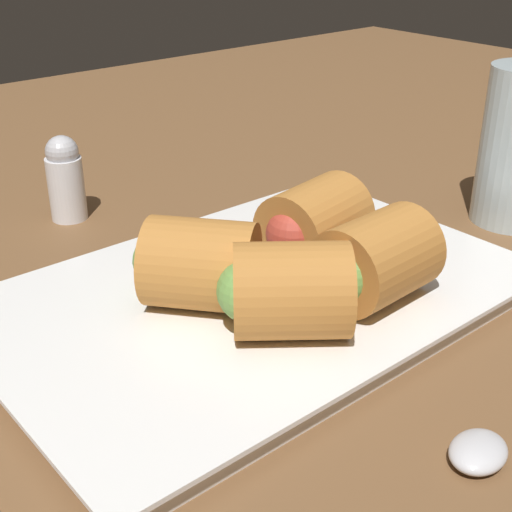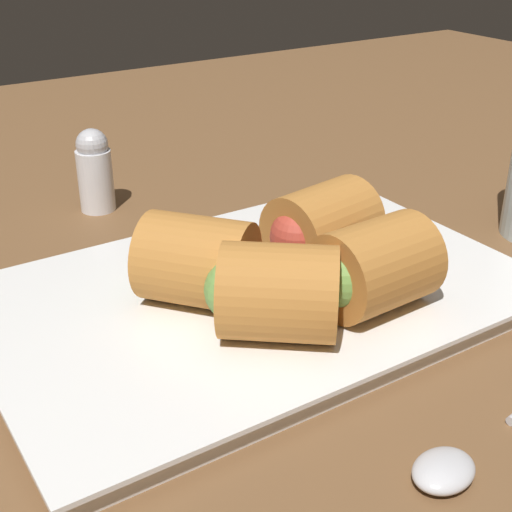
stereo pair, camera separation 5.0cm
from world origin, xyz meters
TOP-DOWN VIEW (x-y plane):
  - table_surface at (0.00, 0.00)cm, footprint 180.00×140.00cm
  - serving_plate at (1.10, 1.22)cm, footprint 33.17×21.82cm
  - roll_front_left at (-2.97, 1.99)cm, footprint 8.09×8.22cm
  - roll_front_right at (5.16, -4.47)cm, footprint 7.30×5.59cm
  - roll_back_left at (6.05, 1.59)cm, footprint 7.56×6.30cm
  - roll_back_right at (-1.12, -3.70)cm, footprint 8.21×8.06cm
  - spoon at (2.94, -15.34)cm, footprint 18.27×4.36cm
  - salt_shaker at (-1.31, 21.60)cm, footprint 2.84×2.84cm

SIDE VIEW (x-z plane):
  - table_surface at x=0.00cm, z-range 0.00..2.00cm
  - spoon at x=2.94cm, z-range 1.93..3.04cm
  - serving_plate at x=1.10cm, z-range 2.01..3.51cm
  - salt_shaker at x=-1.31cm, z-range 1.99..8.83cm
  - roll_front_left at x=-2.97cm, z-range 3.50..8.83cm
  - roll_front_right at x=5.16cm, z-range 3.50..8.83cm
  - roll_back_left at x=6.05cm, z-range 3.50..8.83cm
  - roll_back_right at x=-1.12cm, z-range 3.50..8.83cm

